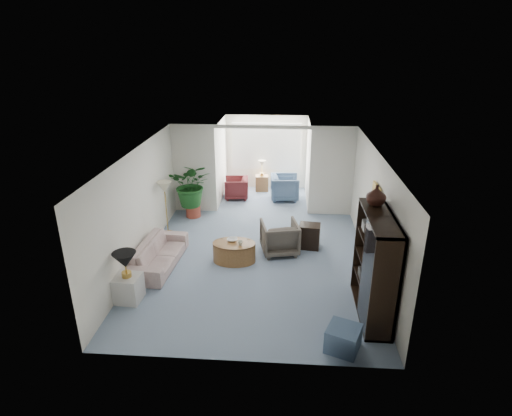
# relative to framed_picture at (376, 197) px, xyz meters

# --- Properties ---
(floor) EXTENTS (6.00, 6.00, 0.00)m
(floor) POSITION_rel_framed_picture_xyz_m (-2.46, 0.10, -1.70)
(floor) COLOR #8298AB
(floor) RESTS_ON ground
(sunroom_floor) EXTENTS (2.60, 2.60, 0.00)m
(sunroom_floor) POSITION_rel_framed_picture_xyz_m (-2.46, 4.20, -1.70)
(sunroom_floor) COLOR #8298AB
(sunroom_floor) RESTS_ON ground
(back_pier_left) EXTENTS (1.20, 0.12, 2.50)m
(back_pier_left) POSITION_rel_framed_picture_xyz_m (-4.36, 3.10, -0.45)
(back_pier_left) COLOR silver
(back_pier_left) RESTS_ON ground
(back_pier_right) EXTENTS (1.20, 0.12, 2.50)m
(back_pier_right) POSITION_rel_framed_picture_xyz_m (-0.56, 3.10, -0.45)
(back_pier_right) COLOR silver
(back_pier_right) RESTS_ON ground
(back_header) EXTENTS (2.60, 0.12, 0.10)m
(back_header) POSITION_rel_framed_picture_xyz_m (-2.46, 3.10, 0.75)
(back_header) COLOR silver
(back_header) RESTS_ON back_pier_left
(window_pane) EXTENTS (2.20, 0.02, 1.50)m
(window_pane) POSITION_rel_framed_picture_xyz_m (-2.46, 5.28, -0.30)
(window_pane) COLOR white
(window_blinds) EXTENTS (2.20, 0.02, 1.50)m
(window_blinds) POSITION_rel_framed_picture_xyz_m (-2.46, 5.25, -0.30)
(window_blinds) COLOR white
(framed_picture) EXTENTS (0.04, 0.50, 0.40)m
(framed_picture) POSITION_rel_framed_picture_xyz_m (0.00, 0.00, 0.00)
(framed_picture) COLOR beige
(sofa) EXTENTS (0.88, 1.96, 0.56)m
(sofa) POSITION_rel_framed_picture_xyz_m (-4.52, -0.07, -1.42)
(sofa) COLOR beige
(sofa) RESTS_ON ground
(end_table) EXTENTS (0.49, 0.49, 0.51)m
(end_table) POSITION_rel_framed_picture_xyz_m (-4.72, -1.42, -1.45)
(end_table) COLOR silver
(end_table) RESTS_ON ground
(table_lamp) EXTENTS (0.44, 0.44, 0.30)m
(table_lamp) POSITION_rel_framed_picture_xyz_m (-4.72, -1.42, -0.84)
(table_lamp) COLOR black
(table_lamp) RESTS_ON end_table
(floor_lamp) EXTENTS (0.36, 0.36, 0.28)m
(floor_lamp) POSITION_rel_framed_picture_xyz_m (-4.77, 1.53, -0.45)
(floor_lamp) COLOR beige
(floor_lamp) RESTS_ON ground
(coffee_table) EXTENTS (0.96, 0.96, 0.45)m
(coffee_table) POSITION_rel_framed_picture_xyz_m (-2.91, 0.22, -1.47)
(coffee_table) COLOR #915E35
(coffee_table) RESTS_ON ground
(coffee_bowl) EXTENTS (0.23, 0.23, 0.06)m
(coffee_bowl) POSITION_rel_framed_picture_xyz_m (-2.96, 0.32, -1.22)
(coffee_bowl) COLOR white
(coffee_bowl) RESTS_ON coffee_table
(coffee_cup) EXTENTS (0.11, 0.11, 0.10)m
(coffee_cup) POSITION_rel_framed_picture_xyz_m (-2.76, 0.12, -1.20)
(coffee_cup) COLOR beige
(coffee_cup) RESTS_ON coffee_table
(wingback_chair) EXTENTS (0.97, 0.98, 0.75)m
(wingback_chair) POSITION_rel_framed_picture_xyz_m (-1.92, 0.72, -1.32)
(wingback_chair) COLOR #595146
(wingback_chair) RESTS_ON ground
(side_table_dark) EXTENTS (0.53, 0.45, 0.58)m
(side_table_dark) POSITION_rel_framed_picture_xyz_m (-1.22, 1.02, -1.41)
(side_table_dark) COLOR black
(side_table_dark) RESTS_ON ground
(entertainment_cabinet) EXTENTS (0.46, 1.71, 1.90)m
(entertainment_cabinet) POSITION_rel_framed_picture_xyz_m (-0.23, -1.47, -0.75)
(entertainment_cabinet) COLOR black
(entertainment_cabinet) RESTS_ON ground
(cabinet_urn) EXTENTS (0.35, 0.35, 0.37)m
(cabinet_urn) POSITION_rel_framed_picture_xyz_m (-0.23, -0.97, 0.38)
(cabinet_urn) COLOR black
(cabinet_urn) RESTS_ON entertainment_cabinet
(ottoman) EXTENTS (0.65, 0.65, 0.40)m
(ottoman) POSITION_rel_framed_picture_xyz_m (-0.84, -2.50, -1.50)
(ottoman) COLOR slate
(ottoman) RESTS_ON ground
(plant_pot) EXTENTS (0.40, 0.40, 0.32)m
(plant_pot) POSITION_rel_framed_picture_xyz_m (-4.36, 2.67, -1.54)
(plant_pot) COLOR #A0402E
(plant_pot) RESTS_ON ground
(house_plant) EXTENTS (1.12, 0.97, 1.25)m
(house_plant) POSITION_rel_framed_picture_xyz_m (-4.36, 2.67, -0.76)
(house_plant) COLOR #1B501D
(house_plant) RESTS_ON plant_pot
(sunroom_chair_blue) EXTENTS (0.90, 0.88, 0.77)m
(sunroom_chair_blue) POSITION_rel_framed_picture_xyz_m (-1.83, 4.22, -1.32)
(sunroom_chair_blue) COLOR slate
(sunroom_chair_blue) RESTS_ON ground
(sunroom_chair_maroon) EXTENTS (0.77, 0.75, 0.66)m
(sunroom_chair_maroon) POSITION_rel_framed_picture_xyz_m (-3.33, 4.22, -1.37)
(sunroom_chair_maroon) COLOR #591E21
(sunroom_chair_maroon) RESTS_ON ground
(sunroom_table) EXTENTS (0.44, 0.35, 0.50)m
(sunroom_table) POSITION_rel_framed_picture_xyz_m (-2.58, 4.97, -1.45)
(sunroom_table) COLOR #915E35
(sunroom_table) RESTS_ON ground
(shelf_clutter) EXTENTS (0.30, 1.15, 1.06)m
(shelf_clutter) POSITION_rel_framed_picture_xyz_m (-0.28, -1.56, -0.61)
(shelf_clutter) COLOR #343028
(shelf_clutter) RESTS_ON entertainment_cabinet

